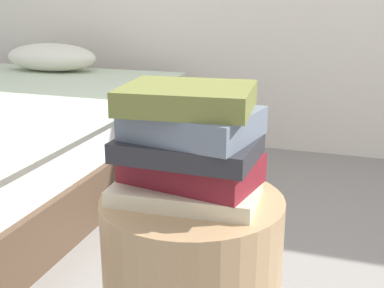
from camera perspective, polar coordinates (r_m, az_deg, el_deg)
The scene contains 5 objects.
book_cream at distance 1.04m, azimuth -0.70°, elevation -5.46°, with size 0.30×0.18×0.03m, color beige.
book_maroon at distance 1.04m, azimuth -0.09°, elevation -2.74°, with size 0.27×0.16×0.06m, color maroon.
book_charcoal at distance 1.00m, azimuth -0.44°, elevation -0.45°, with size 0.27×0.19×0.04m, color #28282D.
book_slate at distance 1.00m, azimuth 0.04°, elevation 2.42°, with size 0.24×0.20×0.06m, color slate.
book_olive at distance 0.98m, azimuth -0.58°, elevation 5.25°, with size 0.25×0.20×0.05m, color olive.
Camera 1 is at (0.31, -0.91, 0.90)m, focal length 46.69 mm.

